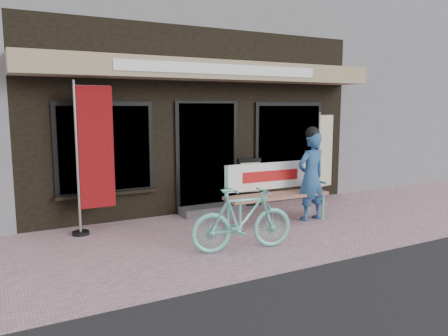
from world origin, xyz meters
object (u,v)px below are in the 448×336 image
bicycle (243,219)px  menu_stand (249,182)px  person (311,175)px  nobori_cream (324,156)px  nobori_red (93,156)px  bench (274,187)px

bicycle → menu_stand: 2.89m
person → menu_stand: 1.60m
person → bicycle: bearing=-160.1°
nobori_cream → menu_stand: size_ratio=1.94×
bicycle → nobori_cream: 3.90m
person → nobori_cream: (1.29, 1.14, 0.16)m
nobori_red → nobori_cream: (4.98, 0.11, -0.28)m
menu_stand → bicycle: bearing=-113.0°
bench → menu_stand: bench is taller
nobori_red → bicycle: bearing=-49.7°
bench → person: bearing=-19.5°
bicycle → bench: bearing=-39.9°
bicycle → person: bearing=-56.2°
nobori_red → bench: bearing=-15.4°
bench → person: 0.73m
nobori_red → nobori_cream: 4.99m
person → nobori_red: (-3.69, 1.03, 0.44)m
person → nobori_cream: 1.73m
nobori_red → nobori_cream: nobori_red is taller
bench → menu_stand: (0.24, 1.26, -0.11)m
nobori_red → menu_stand: 3.41m
person → menu_stand: (-0.40, 1.51, -0.33)m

